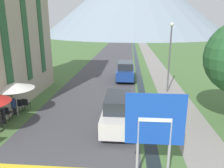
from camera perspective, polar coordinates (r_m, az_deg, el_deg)
ground_plane at (r=23.37m, az=4.13°, el=2.09°), size 160.00×160.00×0.00m
road at (r=33.27m, az=-0.02°, el=6.24°), size 6.40×60.00×0.01m
footpath at (r=33.35m, az=10.54°, el=6.00°), size 2.20×60.00×0.01m
drainage_channel at (r=33.19m, az=6.39°, el=6.12°), size 0.60×60.00×0.00m
road_sign at (r=7.82m, az=11.12°, el=-10.53°), size 2.07×0.11×3.24m
parked_car_near at (r=11.94m, az=1.69°, el=-6.89°), size 1.71×4.53×1.82m
parked_car_far at (r=21.66m, az=3.52°, el=3.48°), size 1.76×4.40×1.82m
cafe_chair_far_right at (r=15.06m, az=-21.62°, el=-4.76°), size 0.40×0.40×0.85m
cafe_chair_near_left at (r=13.05m, az=-27.25°, el=-8.58°), size 0.40×0.40×0.85m
cafe_chair_middle at (r=14.09m, az=-25.83°, el=-6.65°), size 0.40×0.40×0.85m
cafe_chair_far_left at (r=15.10m, az=-22.98°, el=-4.86°), size 0.40×0.40×0.85m
cafe_umbrella_middle_white at (r=14.08m, az=-24.13°, el=-0.38°), size 2.28×2.28×2.12m
person_standing_terrace at (r=13.64m, az=-26.95°, el=-5.31°), size 0.32×0.32×1.72m
person_seated_near at (r=14.75m, az=-24.49°, el=-4.79°), size 0.32×0.32×1.24m
streetlamp at (r=17.93m, az=14.88°, el=7.99°), size 0.28×0.28×5.51m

